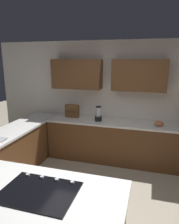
# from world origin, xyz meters

# --- Properties ---
(ground_plane) EXTENTS (14.00, 14.00, 0.00)m
(ground_plane) POSITION_xyz_m (0.00, 0.00, 0.00)
(ground_plane) COLOR #9E937F
(wall_back) EXTENTS (6.00, 0.44, 2.60)m
(wall_back) POSITION_xyz_m (0.06, -2.05, 1.44)
(wall_back) COLOR white
(wall_back) RESTS_ON ground
(lower_cabinets_back) EXTENTS (2.80, 0.60, 0.86)m
(lower_cabinets_back) POSITION_xyz_m (0.10, -1.72, 0.43)
(lower_cabinets_back) COLOR brown
(lower_cabinets_back) RESTS_ON ground
(countertop_back) EXTENTS (2.84, 0.64, 0.04)m
(countertop_back) POSITION_xyz_m (0.10, -1.72, 0.88)
(countertop_back) COLOR silver
(countertop_back) RESTS_ON lower_cabinets_back
(lower_cabinets_side) EXTENTS (0.60, 2.90, 0.86)m
(lower_cabinets_side) POSITION_xyz_m (1.82, -0.55, 0.43)
(lower_cabinets_side) COLOR brown
(lower_cabinets_side) RESTS_ON ground
(countertop_side) EXTENTS (0.64, 2.94, 0.04)m
(countertop_side) POSITION_xyz_m (1.82, -0.55, 0.88)
(countertop_side) COLOR silver
(countertop_side) RESTS_ON lower_cabinets_side
(island_top) EXTENTS (1.76, 0.96, 0.04)m
(island_top) POSITION_xyz_m (0.35, 0.96, 0.88)
(island_top) COLOR silver
(island_top) RESTS_ON island_base
(cooktop) EXTENTS (0.76, 0.56, 0.03)m
(cooktop) POSITION_xyz_m (0.35, 0.95, 0.91)
(cooktop) COLOR black
(cooktop) RESTS_ON island_top
(blender) EXTENTS (0.15, 0.15, 0.33)m
(blender) POSITION_xyz_m (0.40, -1.68, 1.04)
(blender) COLOR black
(blender) RESTS_ON countertop_back
(mixing_bowl) EXTENTS (0.19, 0.19, 0.10)m
(mixing_bowl) POSITION_xyz_m (-0.85, -1.68, 0.95)
(mixing_bowl) COLOR #CC724C
(mixing_bowl) RESTS_ON countertop_back
(spice_rack) EXTENTS (0.31, 0.11, 0.29)m
(spice_rack) POSITION_xyz_m (1.05, -1.80, 1.05)
(spice_rack) COLOR brown
(spice_rack) RESTS_ON countertop_back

